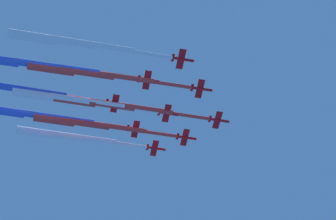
{
  "coord_description": "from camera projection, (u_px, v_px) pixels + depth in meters",
  "views": [
    {
      "loc": [
        -172.28,
        -45.86,
        -23.33
      ],
      "look_at": [
        0.0,
        0.0,
        151.42
      ],
      "focal_mm": 64.26,
      "sensor_mm": 36.0,
      "label": 1
    }
  ],
  "objects": [
    {
      "name": "jet_port_mid",
      "position": [
        68.0,
        99.0,
        242.16
      ],
      "size": [
        34.21,
        62.99,
        4.36
      ],
      "color": "red"
    },
    {
      "name": "jet_lead",
      "position": [
        111.0,
        105.0,
        245.02
      ],
      "size": [
        37.15,
        69.15,
        4.3
      ],
      "color": "red"
    },
    {
      "name": "jet_port_inner",
      "position": [
        88.0,
        124.0,
        253.49
      ],
      "size": [
        34.94,
        64.73,
        4.4
      ],
      "color": "red"
    },
    {
      "name": "jet_starboard_mid",
      "position": [
        66.0,
        136.0,
        263.95
      ],
      "size": [
        33.62,
        61.43,
        4.34
      ],
      "color": "red"
    },
    {
      "name": "jet_starboard_inner",
      "position": [
        90.0,
        73.0,
        236.39
      ],
      "size": [
        35.88,
        68.81,
        4.41
      ],
      "color": "red"
    },
    {
      "name": "jet_trail_port",
      "position": [
        34.0,
        64.0,
        233.51
      ],
      "size": [
        35.78,
        68.8,
        4.35
      ],
      "color": "red"
    },
    {
      "name": "jet_port_outer",
      "position": [
        71.0,
        42.0,
        225.52
      ],
      "size": [
        35.0,
        65.58,
        4.4
      ],
      "color": "red"
    },
    {
      "name": "jet_starboard_outer",
      "position": [
        38.0,
        115.0,
        250.78
      ],
      "size": [
        34.82,
        63.86,
        4.36
      ],
      "color": "red"
    }
  ]
}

